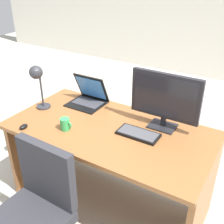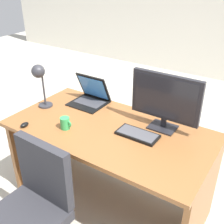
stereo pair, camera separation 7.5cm
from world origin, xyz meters
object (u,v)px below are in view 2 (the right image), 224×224
Objects in this scene: monitor at (165,99)px; office_chair at (32,221)px; desk_lamp at (39,77)px; keyboard at (138,134)px; desk at (113,150)px; mouse at (24,125)px; coffee_mug at (65,123)px; laptop at (91,94)px.

office_chair is at bearing -116.12° from monitor.
keyboard is at bearing 3.62° from desk_lamp.
mouse is (-0.55, -0.39, 0.25)m from desk.
coffee_mug reaches higher than keyboard.
mouse is at bearing 137.72° from office_chair.
coffee_mug is (0.28, 0.15, 0.03)m from mouse.
mouse is at bearing -147.46° from monitor.
mouse is (-0.16, -0.62, -0.06)m from laptop.
laptop is 0.65m from mouse.
office_chair is (0.14, -0.54, -0.43)m from coffee_mug.
desk_lamp is at bearing 127.97° from office_chair.
laptop reaches higher than keyboard.
monitor is at bearing 34.13° from coffee_mug.
mouse is at bearing -104.78° from laptop.
desk_lamp reaches higher than coffee_mug.
desk is 5.10× the size of keyboard.
coffee_mug is 0.70m from office_chair.
coffee_mug is (-0.27, -0.24, 0.28)m from desk.
laptop is 0.78× the size of desk_lamp.
desk_lamp is (-0.12, 0.31, 0.26)m from mouse.
mouse is at bearing -144.59° from desk.
coffee_mug is at bearing -145.87° from monitor.
coffee_mug is at bearing 104.84° from office_chair.
laptop is at bearing 75.22° from mouse.
laptop is at bearing 175.26° from monitor.
keyboard is 4.12× the size of mouse.
coffee_mug is at bearing 28.87° from mouse.
mouse is 0.08× the size of office_chair.
keyboard is at bearing -22.83° from laptop.
keyboard is 0.79× the size of desk_lamp.
laptop is at bearing 148.60° from desk.
desk_lamp is (-0.28, -0.32, 0.20)m from laptop.
monitor is 1.73× the size of laptop.
coffee_mug is 0.11× the size of office_chair.
keyboard is 0.92m from office_chair.
laptop is 0.67m from keyboard.
desk_lamp is at bearing 111.07° from mouse.
desk is 21.05× the size of mouse.
monitor is 0.76m from coffee_mug.
keyboard is at bearing -118.05° from monitor.
laptop is (-0.38, 0.23, 0.31)m from desk.
mouse is (-0.88, -0.56, -0.23)m from monitor.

